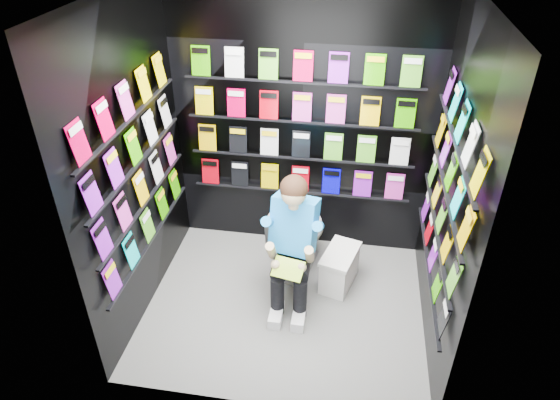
# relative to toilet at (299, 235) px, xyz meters

# --- Properties ---
(floor) EXTENTS (2.40, 2.40, 0.00)m
(floor) POSITION_rel_toilet_xyz_m (-0.05, -0.57, -0.37)
(floor) COLOR slate
(floor) RESTS_ON ground
(wall_back) EXTENTS (2.40, 0.04, 2.60)m
(wall_back) POSITION_rel_toilet_xyz_m (-0.05, 0.43, 0.93)
(wall_back) COLOR black
(wall_back) RESTS_ON floor
(wall_front) EXTENTS (2.40, 0.04, 2.60)m
(wall_front) POSITION_rel_toilet_xyz_m (-0.05, -1.57, 0.93)
(wall_front) COLOR black
(wall_front) RESTS_ON floor
(wall_left) EXTENTS (0.04, 2.00, 2.60)m
(wall_left) POSITION_rel_toilet_xyz_m (-1.25, -0.57, 0.93)
(wall_left) COLOR black
(wall_left) RESTS_ON floor
(wall_right) EXTENTS (0.04, 2.00, 2.60)m
(wall_right) POSITION_rel_toilet_xyz_m (1.15, -0.57, 0.93)
(wall_right) COLOR black
(wall_right) RESTS_ON floor
(comics_back) EXTENTS (2.10, 0.06, 1.37)m
(comics_back) POSITION_rel_toilet_xyz_m (-0.05, 0.40, 0.94)
(comics_back) COLOR #BA003B
(comics_back) RESTS_ON wall_back
(comics_left) EXTENTS (0.06, 1.70, 1.37)m
(comics_left) POSITION_rel_toilet_xyz_m (-1.22, -0.57, 0.94)
(comics_left) COLOR #BA003B
(comics_left) RESTS_ON wall_left
(comics_right) EXTENTS (0.06, 1.70, 1.37)m
(comics_right) POSITION_rel_toilet_xyz_m (1.12, -0.57, 0.94)
(comics_right) COLOR #BA003B
(comics_right) RESTS_ON wall_right
(toilet) EXTENTS (0.56, 0.82, 0.73)m
(toilet) POSITION_rel_toilet_xyz_m (0.00, 0.00, 0.00)
(toilet) COLOR silver
(toilet) RESTS_ON floor
(longbox) EXTENTS (0.35, 0.49, 0.33)m
(longbox) POSITION_rel_toilet_xyz_m (0.40, -0.19, -0.20)
(longbox) COLOR silver
(longbox) RESTS_ON floor
(longbox_lid) EXTENTS (0.38, 0.52, 0.03)m
(longbox_lid) POSITION_rel_toilet_xyz_m (0.40, -0.19, -0.02)
(longbox_lid) COLOR silver
(longbox_lid) RESTS_ON longbox
(reader) EXTENTS (0.65, 0.83, 1.36)m
(reader) POSITION_rel_toilet_xyz_m (0.00, -0.38, 0.39)
(reader) COLOR #1D73BF
(reader) RESTS_ON toilet
(held_comic) EXTENTS (0.28, 0.20, 0.11)m
(held_comic) POSITION_rel_toilet_xyz_m (0.00, -0.73, 0.21)
(held_comic) COLOR green
(held_comic) RESTS_ON reader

